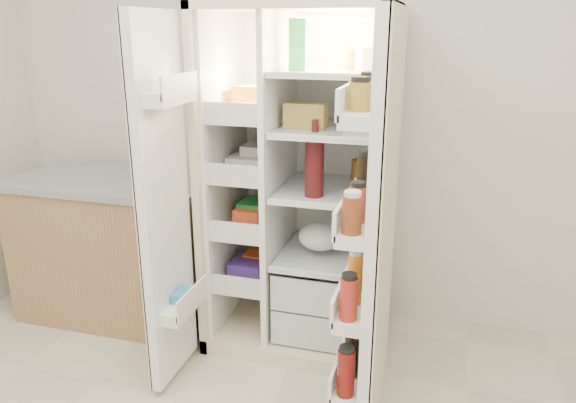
# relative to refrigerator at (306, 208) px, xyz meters

# --- Properties ---
(wall_back) EXTENTS (4.00, 0.02, 2.70)m
(wall_back) POSITION_rel_refrigerator_xyz_m (0.02, 0.35, 0.60)
(wall_back) COLOR silver
(wall_back) RESTS_ON floor
(refrigerator) EXTENTS (0.92, 0.70, 1.80)m
(refrigerator) POSITION_rel_refrigerator_xyz_m (0.00, 0.00, 0.00)
(refrigerator) COLOR beige
(refrigerator) RESTS_ON floor
(freezer_door) EXTENTS (0.15, 0.40, 1.72)m
(freezer_door) POSITION_rel_refrigerator_xyz_m (-0.52, -0.60, 0.15)
(freezer_door) COLOR white
(freezer_door) RESTS_ON floor
(fridge_door) EXTENTS (0.17, 0.58, 1.72)m
(fridge_door) POSITION_rel_refrigerator_xyz_m (0.46, -0.69, 0.13)
(fridge_door) COLOR white
(fridge_door) RESTS_ON floor
(kitchen_counter) EXTENTS (1.18, 0.63, 0.86)m
(kitchen_counter) POSITION_rel_refrigerator_xyz_m (-1.12, -0.11, -0.32)
(kitchen_counter) COLOR #A47A52
(kitchen_counter) RESTS_ON floor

